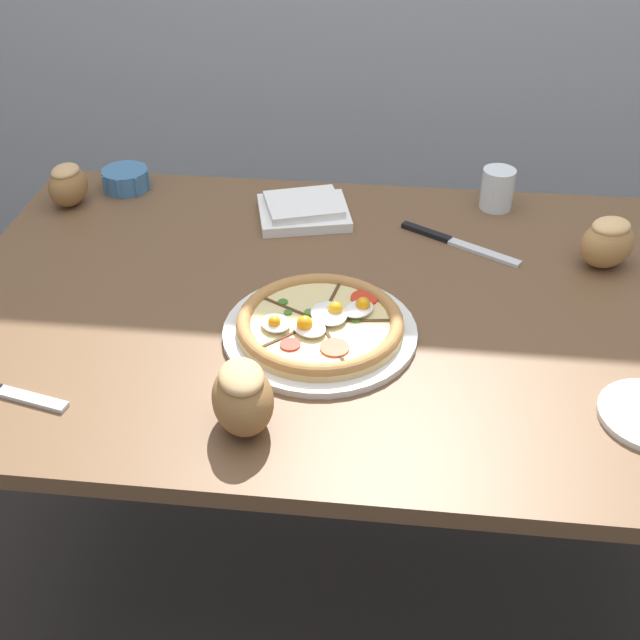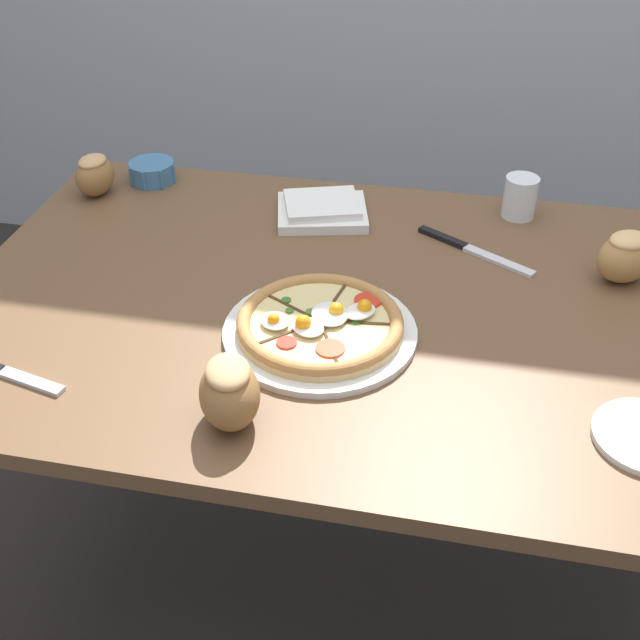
{
  "view_description": "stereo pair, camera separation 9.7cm",
  "coord_description": "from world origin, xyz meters",
  "px_view_note": "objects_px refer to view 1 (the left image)",
  "views": [
    {
      "loc": [
        0.03,
        -1.13,
        1.56
      ],
      "look_at": [
        -0.09,
        -0.1,
        0.8
      ],
      "focal_mm": 45.0,
      "sensor_mm": 36.0,
      "label": 1
    },
    {
      "loc": [
        0.12,
        -1.11,
        1.56
      ],
      "look_at": [
        -0.09,
        -0.1,
        0.8
      ],
      "focal_mm": 45.0,
      "sensor_mm": 36.0,
      "label": 2
    }
  ],
  "objects_px": {
    "pizza": "(320,326)",
    "napkin_folded": "(304,210)",
    "knife_main": "(458,243)",
    "knife_spare": "(7,392)",
    "ramekin_bowl": "(126,179)",
    "bread_piece_near": "(68,184)",
    "dining_table": "(374,348)",
    "water_glass": "(497,191)",
    "bread_piece_far": "(243,396)",
    "bread_piece_mid": "(608,242)"
  },
  "relations": [
    {
      "from": "bread_piece_mid",
      "to": "pizza",
      "type": "bearing_deg",
      "value": -151.34
    },
    {
      "from": "bread_piece_far",
      "to": "knife_spare",
      "type": "distance_m",
      "value": 0.36
    },
    {
      "from": "knife_spare",
      "to": "napkin_folded",
      "type": "bearing_deg",
      "value": 71.09
    },
    {
      "from": "ramekin_bowl",
      "to": "knife_main",
      "type": "distance_m",
      "value": 0.72
    },
    {
      "from": "ramekin_bowl",
      "to": "napkin_folded",
      "type": "xyz_separation_m",
      "value": [
        0.39,
        -0.09,
        -0.01
      ]
    },
    {
      "from": "knife_spare",
      "to": "bread_piece_far",
      "type": "bearing_deg",
      "value": 9.15
    },
    {
      "from": "napkin_folded",
      "to": "bread_piece_near",
      "type": "height_order",
      "value": "bread_piece_near"
    },
    {
      "from": "bread_piece_near",
      "to": "water_glass",
      "type": "height_order",
      "value": "bread_piece_near"
    },
    {
      "from": "pizza",
      "to": "bread_piece_near",
      "type": "distance_m",
      "value": 0.69
    },
    {
      "from": "napkin_folded",
      "to": "water_glass",
      "type": "relative_size",
      "value": 2.47
    },
    {
      "from": "bread_piece_mid",
      "to": "bread_piece_far",
      "type": "bearing_deg",
      "value": -139.61
    },
    {
      "from": "pizza",
      "to": "water_glass",
      "type": "xyz_separation_m",
      "value": [
        0.31,
        0.47,
        0.02
      ]
    },
    {
      "from": "bread_piece_near",
      "to": "bread_piece_mid",
      "type": "relative_size",
      "value": 0.82
    },
    {
      "from": "ramekin_bowl",
      "to": "bread_piece_near",
      "type": "distance_m",
      "value": 0.13
    },
    {
      "from": "knife_main",
      "to": "knife_spare",
      "type": "xyz_separation_m",
      "value": [
        -0.67,
        -0.51,
        -0.0
      ]
    },
    {
      "from": "pizza",
      "to": "ramekin_bowl",
      "type": "relative_size",
      "value": 3.01
    },
    {
      "from": "dining_table",
      "to": "bread_piece_far",
      "type": "height_order",
      "value": "bread_piece_far"
    },
    {
      "from": "napkin_folded",
      "to": "knife_main",
      "type": "xyz_separation_m",
      "value": [
        0.31,
        -0.08,
        -0.01
      ]
    },
    {
      "from": "ramekin_bowl",
      "to": "bread_piece_mid",
      "type": "relative_size",
      "value": 0.8
    },
    {
      "from": "bread_piece_near",
      "to": "knife_spare",
      "type": "relative_size",
      "value": 0.55
    },
    {
      "from": "napkin_folded",
      "to": "bread_piece_far",
      "type": "height_order",
      "value": "bread_piece_far"
    },
    {
      "from": "ramekin_bowl",
      "to": "bread_piece_mid",
      "type": "distance_m",
      "value": 0.98
    },
    {
      "from": "knife_main",
      "to": "water_glass",
      "type": "xyz_separation_m",
      "value": [
        0.08,
        0.16,
        0.03
      ]
    },
    {
      "from": "bread_piece_near",
      "to": "bread_piece_far",
      "type": "xyz_separation_m",
      "value": [
        0.48,
        -0.61,
        0.01
      ]
    },
    {
      "from": "bread_piece_far",
      "to": "water_glass",
      "type": "relative_size",
      "value": 1.61
    },
    {
      "from": "bread_piece_mid",
      "to": "water_glass",
      "type": "distance_m",
      "value": 0.27
    },
    {
      "from": "knife_spare",
      "to": "water_glass",
      "type": "xyz_separation_m",
      "value": [
        0.75,
        0.67,
        0.03
      ]
    },
    {
      "from": "knife_main",
      "to": "bread_piece_near",
      "type": "bearing_deg",
      "value": -155.56
    },
    {
      "from": "pizza",
      "to": "napkin_folded",
      "type": "distance_m",
      "value": 0.4
    },
    {
      "from": "ramekin_bowl",
      "to": "bread_piece_near",
      "type": "height_order",
      "value": "bread_piece_near"
    },
    {
      "from": "dining_table",
      "to": "knife_main",
      "type": "height_order",
      "value": "knife_main"
    },
    {
      "from": "ramekin_bowl",
      "to": "knife_spare",
      "type": "bearing_deg",
      "value": -87.66
    },
    {
      "from": "bread_piece_near",
      "to": "knife_main",
      "type": "distance_m",
      "value": 0.8
    },
    {
      "from": "pizza",
      "to": "napkin_folded",
      "type": "xyz_separation_m",
      "value": [
        -0.08,
        0.39,
        -0.0
      ]
    },
    {
      "from": "bread_piece_far",
      "to": "knife_main",
      "type": "distance_m",
      "value": 0.62
    },
    {
      "from": "pizza",
      "to": "water_glass",
      "type": "bearing_deg",
      "value": 56.75
    },
    {
      "from": "dining_table",
      "to": "pizza",
      "type": "height_order",
      "value": "pizza"
    },
    {
      "from": "ramekin_bowl",
      "to": "water_glass",
      "type": "bearing_deg",
      "value": -0.08
    },
    {
      "from": "bread_piece_mid",
      "to": "knife_spare",
      "type": "distance_m",
      "value": 1.04
    },
    {
      "from": "ramekin_bowl",
      "to": "bread_piece_mid",
      "type": "xyz_separation_m",
      "value": [
        0.96,
        -0.21,
        0.03
      ]
    },
    {
      "from": "knife_main",
      "to": "knife_spare",
      "type": "bearing_deg",
      "value": -112.76
    },
    {
      "from": "pizza",
      "to": "bread_piece_near",
      "type": "relative_size",
      "value": 2.97
    },
    {
      "from": "knife_spare",
      "to": "bread_piece_mid",
      "type": "bearing_deg",
      "value": 39.6
    },
    {
      "from": "water_glass",
      "to": "ramekin_bowl",
      "type": "bearing_deg",
      "value": 179.92
    },
    {
      "from": "pizza",
      "to": "water_glass",
      "type": "height_order",
      "value": "water_glass"
    },
    {
      "from": "dining_table",
      "to": "knife_spare",
      "type": "relative_size",
      "value": 7.6
    },
    {
      "from": "napkin_folded",
      "to": "bread_piece_mid",
      "type": "relative_size",
      "value": 1.6
    },
    {
      "from": "ramekin_bowl",
      "to": "water_glass",
      "type": "height_order",
      "value": "water_glass"
    },
    {
      "from": "bread_piece_near",
      "to": "knife_spare",
      "type": "distance_m",
      "value": 0.6
    },
    {
      "from": "dining_table",
      "to": "water_glass",
      "type": "relative_size",
      "value": 17.59
    }
  ]
}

